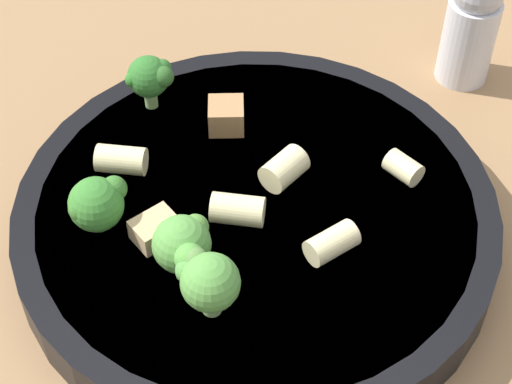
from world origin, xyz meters
TOP-DOWN VIEW (x-y plane):
  - ground_plane at (0.00, 0.00)m, footprint 2.00×2.00m
  - pasta_bowl at (0.00, 0.00)m, footprint 0.27×0.27m
  - broccoli_floret_0 at (-0.06, -0.00)m, footprint 0.03×0.03m
  - broccoli_floret_1 at (0.02, 0.10)m, footprint 0.03×0.03m
  - broccoli_floret_2 at (-0.07, -0.03)m, footprint 0.03×0.03m
  - broccoli_floret_3 at (-0.07, 0.05)m, footprint 0.03×0.03m
  - rigatoni_0 at (-0.00, -0.05)m, footprint 0.03×0.02m
  - rigatoni_1 at (-0.02, 0.00)m, footprint 0.03×0.03m
  - rigatoni_2 at (0.07, -0.05)m, footprint 0.02×0.02m
  - rigatoni_3 at (-0.03, 0.08)m, footprint 0.03×0.03m
  - rigatoni_4 at (0.02, 0.00)m, footprint 0.03×0.02m
  - chicken_chunk_0 at (-0.05, 0.03)m, footprint 0.03×0.02m
  - chicken_chunk_1 at (0.04, 0.05)m, footprint 0.03×0.03m
  - pepper_shaker at (0.20, -0.01)m, footprint 0.04×0.04m

SIDE VIEW (x-z plane):
  - ground_plane at x=0.00m, z-range 0.00..0.00m
  - pasta_bowl at x=0.00m, z-range 0.00..0.03m
  - chicken_chunk_0 at x=-0.05m, z-range 0.03..0.04m
  - rigatoni_2 at x=0.07m, z-range 0.03..0.04m
  - rigatoni_0 at x=0.00m, z-range 0.03..0.05m
  - rigatoni_3 at x=-0.03m, z-range 0.03..0.05m
  - rigatoni_1 at x=-0.02m, z-range 0.03..0.05m
  - chicken_chunk_1 at x=0.04m, z-range 0.03..0.05m
  - rigatoni_4 at x=0.02m, z-range 0.03..0.05m
  - pepper_shaker at x=0.20m, z-range 0.00..0.09m
  - broccoli_floret_3 at x=-0.07m, z-range 0.03..0.07m
  - broccoli_floret_0 at x=-0.06m, z-range 0.03..0.07m
  - broccoli_floret_2 at x=-0.07m, z-range 0.03..0.07m
  - broccoli_floret_1 at x=0.02m, z-range 0.03..0.07m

